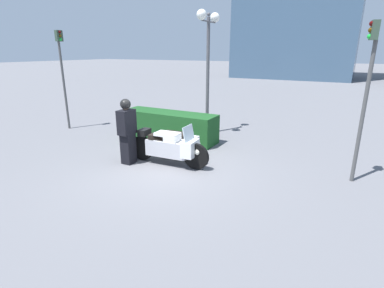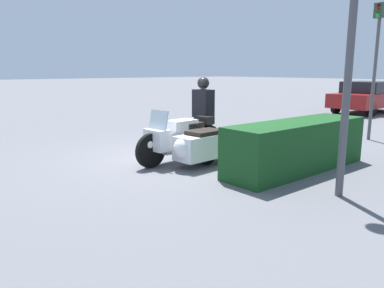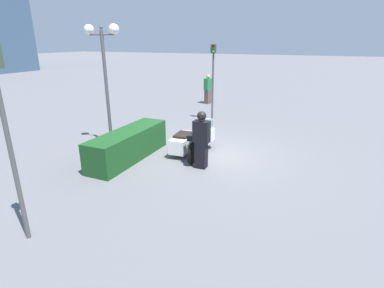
% 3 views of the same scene
% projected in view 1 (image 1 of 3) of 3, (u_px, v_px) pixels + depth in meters
% --- Properties ---
extents(ground_plane, '(160.00, 160.00, 0.00)m').
position_uv_depth(ground_plane, '(166.00, 170.00, 8.08)').
color(ground_plane, slate).
extents(police_motorcycle, '(2.44, 1.18, 1.18)m').
position_uv_depth(police_motorcycle, '(174.00, 145.00, 8.58)').
color(police_motorcycle, black).
rests_on(police_motorcycle, ground).
extents(officer_rider, '(0.31, 0.51, 1.84)m').
position_uv_depth(officer_rider, '(127.00, 130.00, 8.27)').
color(officer_rider, black).
rests_on(officer_rider, ground).
extents(hedge_bush_curbside, '(3.51, 0.95, 0.99)m').
position_uv_depth(hedge_bush_curbside, '(169.00, 126.00, 10.68)').
color(hedge_bush_curbside, '#19471E').
rests_on(hedge_bush_curbside, ground).
extents(twin_lamp_post, '(0.34, 1.40, 4.38)m').
position_uv_depth(twin_lamp_post, '(208.00, 43.00, 10.61)').
color(twin_lamp_post, '#4C4C51').
rests_on(twin_lamp_post, ground).
extents(traffic_light_near, '(0.22, 0.28, 3.69)m').
position_uv_depth(traffic_light_near, '(367.00, 82.00, 6.68)').
color(traffic_light_near, '#4C4C4C').
rests_on(traffic_light_near, ground).
extents(traffic_light_far, '(0.23, 0.26, 3.80)m').
position_uv_depth(traffic_light_far, '(62.00, 67.00, 11.61)').
color(traffic_light_far, '#4C4C4C').
rests_on(traffic_light_far, ground).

